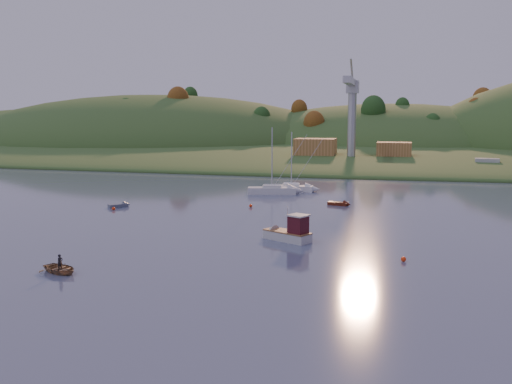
% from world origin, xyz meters
% --- Properties ---
extents(ground, '(500.00, 500.00, 0.00)m').
position_xyz_m(ground, '(0.00, 0.00, 0.00)').
color(ground, '#3C4A62').
rests_on(ground, ground).
extents(far_shore, '(620.00, 220.00, 1.50)m').
position_xyz_m(far_shore, '(0.00, 230.00, 0.00)').
color(far_shore, '#27491D').
rests_on(far_shore, ground).
extents(shore_slope, '(640.00, 150.00, 7.00)m').
position_xyz_m(shore_slope, '(0.00, 165.00, 0.00)').
color(shore_slope, '#27491D').
rests_on(shore_slope, ground).
extents(hill_left_far, '(120.00, 100.00, 32.00)m').
position_xyz_m(hill_left_far, '(-160.00, 215.00, 0.00)').
color(hill_left_far, '#27491D').
rests_on(hill_left_far, ground).
extents(hill_left, '(170.00, 140.00, 44.00)m').
position_xyz_m(hill_left, '(-90.00, 200.00, 0.00)').
color(hill_left, '#27491D').
rests_on(hill_left, ground).
extents(hill_center, '(140.00, 120.00, 36.00)m').
position_xyz_m(hill_center, '(10.00, 210.00, 0.00)').
color(hill_center, '#27491D').
rests_on(hill_center, ground).
extents(hillside_trees, '(280.00, 50.00, 32.00)m').
position_xyz_m(hillside_trees, '(0.00, 185.00, 0.00)').
color(hillside_trees, '#234A1A').
rests_on(hillside_trees, ground).
extents(wharf, '(42.00, 16.00, 2.40)m').
position_xyz_m(wharf, '(5.00, 122.00, 1.20)').
color(wharf, slate).
rests_on(wharf, ground).
extents(shed_west, '(11.00, 8.00, 4.80)m').
position_xyz_m(shed_west, '(-8.00, 123.00, 4.80)').
color(shed_west, '#9E6734').
rests_on(shed_west, wharf).
extents(shed_east, '(9.00, 7.00, 4.00)m').
position_xyz_m(shed_east, '(13.00, 124.00, 4.40)').
color(shed_east, '#9E6734').
rests_on(shed_east, wharf).
extents(dock_crane, '(3.20, 28.00, 20.30)m').
position_xyz_m(dock_crane, '(2.00, 118.39, 17.17)').
color(dock_crane, '#B7B7BC').
rests_on(dock_crane, wharf).
extents(fishing_boat, '(6.69, 4.84, 4.15)m').
position_xyz_m(fishing_boat, '(2.07, 28.82, 0.92)').
color(fishing_boat, silver).
rests_on(fishing_boat, ground).
extents(sailboat_near, '(8.76, 4.29, 11.67)m').
position_xyz_m(sailboat_near, '(-7.23, 64.40, 0.75)').
color(sailboat_near, silver).
rests_on(sailboat_near, ground).
extents(sailboat_far, '(7.93, 2.92, 10.79)m').
position_xyz_m(sailboat_far, '(-4.50, 68.39, 0.71)').
color(sailboat_far, white).
rests_on(sailboat_far, ground).
extents(canoe, '(4.62, 4.03, 0.80)m').
position_xyz_m(canoe, '(-14.72, 10.86, 0.40)').
color(canoe, '#8B6C4C').
rests_on(canoe, ground).
extents(paddler, '(0.52, 0.62, 1.45)m').
position_xyz_m(paddler, '(-14.72, 10.86, 0.72)').
color(paddler, black).
rests_on(paddler, ground).
extents(red_tender, '(3.75, 2.02, 1.21)m').
position_xyz_m(red_tender, '(6.04, 54.62, 0.25)').
color(red_tender, '#4F180B').
rests_on(red_tender, ground).
extents(grey_dinghy, '(3.15, 3.29, 1.24)m').
position_xyz_m(grey_dinghy, '(-26.33, 45.20, 0.25)').
color(grey_dinghy, slate).
rests_on(grey_dinghy, ground).
extents(work_vessel, '(13.24, 5.73, 3.31)m').
position_xyz_m(work_vessel, '(35.00, 113.54, 1.18)').
color(work_vessel, slate).
rests_on(work_vessel, ground).
extents(buoy_0, '(0.50, 0.50, 0.50)m').
position_xyz_m(buoy_0, '(15.04, 22.33, 0.25)').
color(buoy_0, '#FB360D').
rests_on(buoy_0, ground).
extents(buoy_1, '(0.50, 0.50, 0.50)m').
position_xyz_m(buoy_1, '(-26.09, 42.08, 0.25)').
color(buoy_1, '#FB360D').
rests_on(buoy_1, ground).
extents(buoy_2, '(0.50, 0.50, 0.50)m').
position_xyz_m(buoy_2, '(-7.21, 49.50, 0.25)').
color(buoy_2, '#FB360D').
rests_on(buoy_2, ground).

